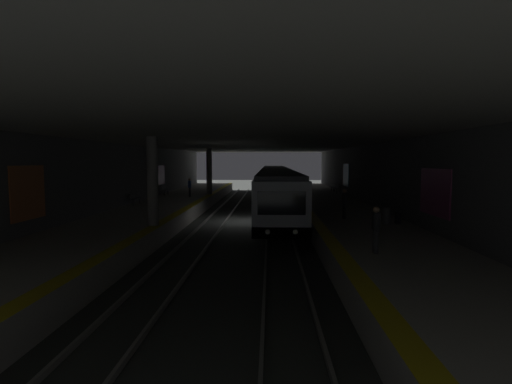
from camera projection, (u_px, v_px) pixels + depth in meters
ground_plane at (247, 222)px, 28.09m from camera, size 120.00×120.00×0.00m
track_left at (277, 221)px, 28.01m from camera, size 60.00×1.53×0.16m
track_right at (216, 220)px, 28.16m from camera, size 60.00×1.53×0.16m
platform_left at (339, 215)px, 27.82m from camera, size 60.00×5.30×1.06m
platform_right at (156, 214)px, 28.28m from camera, size 60.00×5.30×1.06m
wall_left at (380, 183)px, 27.53m from camera, size 60.00×0.56×5.60m
wall_right at (116, 183)px, 28.19m from camera, size 60.00×0.56×5.60m
ceiling_slab at (247, 140)px, 27.62m from camera, size 60.00×19.40×0.40m
pillar_near at (153, 181)px, 20.03m from camera, size 0.56×0.56×4.55m
pillar_far at (209, 171)px, 38.64m from camera, size 0.56×0.56×4.55m
metro_train at (276, 185)px, 37.38m from camera, size 38.54×2.83×3.49m
bench_left_near at (383, 207)px, 23.73m from camera, size 1.70×0.47×0.86m
bench_left_mid at (336, 188)px, 40.37m from camera, size 1.70×0.47×0.86m
bench_left_far at (333, 186)px, 42.40m from camera, size 1.70×0.47×0.86m
bench_right_near at (135, 198)px, 29.56m from camera, size 1.70×0.47×0.86m
bench_right_mid at (165, 189)px, 38.03m from camera, size 1.70×0.47×0.86m
person_waiting_near at (344, 202)px, 22.36m from camera, size 0.60×0.24×1.73m
person_walking_mid at (190, 187)px, 35.74m from camera, size 0.60×0.24×1.72m
person_standing_far at (376, 228)px, 14.04m from camera, size 0.60×0.23×1.71m
suitcase_rolling at (398, 218)px, 20.61m from camera, size 0.36×0.22×0.93m
trash_bin at (386, 216)px, 20.57m from camera, size 0.44×0.44×0.85m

